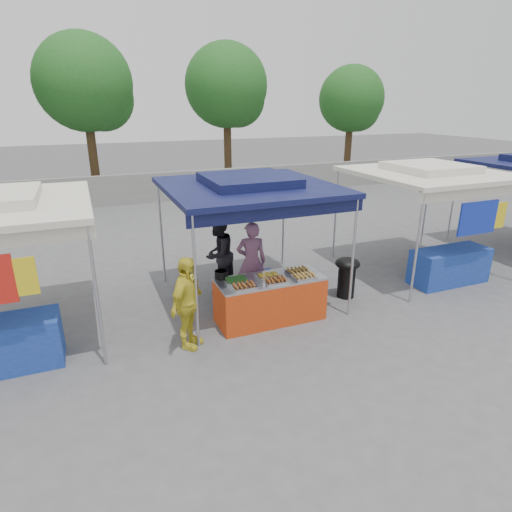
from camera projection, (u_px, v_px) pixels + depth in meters
name	position (u px, v px, depth m)	size (l,w,h in m)	color
ground_plane	(268.00, 317.00, 8.25)	(80.00, 80.00, 0.00)	#525254
back_wall	(161.00, 187.00, 17.63)	(40.00, 0.25, 1.20)	slate
main_canopy	(249.00, 186.00, 8.29)	(3.20, 3.20, 2.57)	#ABABB2
neighbor_stall_right	(438.00, 209.00, 9.80)	(3.20, 3.20, 2.57)	#ABABB2
tree_1	(88.00, 87.00, 17.04)	(3.80, 3.80, 6.52)	#3B2A16
tree_2	(229.00, 89.00, 19.76)	(3.80, 3.79, 6.52)	#3B2A16
tree_3	(353.00, 102.00, 22.17)	(3.41, 3.33, 5.73)	#3B2A16
vendor_table	(270.00, 299.00, 8.02)	(2.00, 0.80, 0.85)	#B13510
food_tray_fl	(244.00, 286.00, 7.44)	(0.42, 0.30, 0.07)	#B7B6BB
food_tray_fm	(276.00, 281.00, 7.67)	(0.42, 0.30, 0.07)	#B7B6BB
food_tray_fr	(304.00, 277.00, 7.86)	(0.42, 0.30, 0.07)	#B7B6BB
food_tray_bl	(237.00, 280.00, 7.69)	(0.42, 0.30, 0.07)	#B7B6BB
food_tray_bm	(268.00, 275.00, 7.91)	(0.42, 0.30, 0.07)	#B7B6BB
food_tray_br	(298.00, 271.00, 8.13)	(0.42, 0.30, 0.07)	#B7B6BB
cooking_pot	(221.00, 274.00, 7.85)	(0.25, 0.25, 0.15)	black
skewer_cup	(264.00, 283.00, 7.54)	(0.07, 0.07, 0.09)	#ABABB2
wok_burner	(347.00, 274.00, 8.95)	(0.52, 0.52, 0.87)	black
crate_left	(237.00, 300.00, 8.61)	(0.48, 0.33, 0.29)	navy
crate_right	(262.00, 294.00, 8.86)	(0.54, 0.38, 0.32)	navy
crate_stacked	(262.00, 280.00, 8.75)	(0.53, 0.37, 0.32)	navy
vendor_woman	(251.00, 262.00, 8.72)	(0.61, 0.40, 1.68)	#7D5070
helper_man	(218.00, 254.00, 9.12)	(0.82, 0.64, 1.69)	black
customer_person	(187.00, 303.00, 7.00)	(0.94, 0.39, 1.60)	gold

